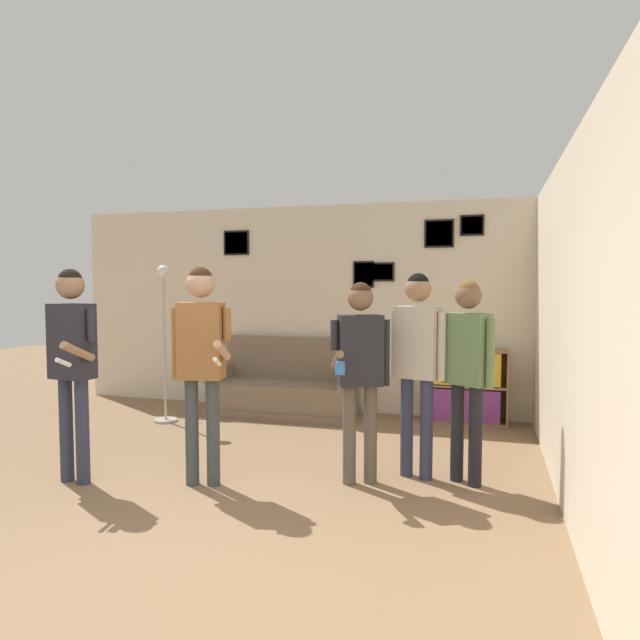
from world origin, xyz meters
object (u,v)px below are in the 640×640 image
(bookshelf, at_px, (465,386))
(person_watcher_holding_cup, at_px, (360,360))
(floor_lamp, at_px, (164,337))
(person_spectator_near_bookshelf, at_px, (417,352))
(person_player_foreground_left, at_px, (72,350))
(person_player_foreground_center, at_px, (201,350))
(couch, at_px, (284,390))
(person_spectator_far_right, at_px, (467,359))

(bookshelf, distance_m, person_watcher_holding_cup, 2.62)
(floor_lamp, distance_m, person_watcher_holding_cup, 3.09)
(person_watcher_holding_cup, bearing_deg, person_spectator_near_bookshelf, 33.23)
(person_watcher_holding_cup, xyz_separation_m, person_spectator_near_bookshelf, (0.44, 0.29, 0.06))
(person_watcher_holding_cup, bearing_deg, floor_lamp, 152.12)
(person_player_foreground_left, bearing_deg, floor_lamp, 101.31)
(person_player_foreground_center, height_order, person_spectator_near_bookshelf, person_player_foreground_center)
(person_player_foreground_center, bearing_deg, person_spectator_near_bookshelf, 22.35)
(couch, xyz_separation_m, person_spectator_far_right, (2.34, -1.99, 0.74))
(couch, height_order, person_spectator_far_right, person_spectator_far_right)
(person_watcher_holding_cup, bearing_deg, couch, 123.49)
(person_spectator_far_right, bearing_deg, person_player_foreground_left, -164.04)
(person_watcher_holding_cup, relative_size, person_spectator_near_bookshelf, 0.96)
(bookshelf, relative_size, person_spectator_near_bookshelf, 0.56)
(bookshelf, height_order, person_player_foreground_center, person_player_foreground_center)
(couch, xyz_separation_m, floor_lamp, (-1.24, -0.80, 0.72))
(floor_lamp, relative_size, person_player_foreground_center, 1.05)
(bookshelf, xyz_separation_m, person_watcher_holding_cup, (-0.77, -2.43, 0.60))
(floor_lamp, distance_m, person_player_foreground_center, 2.37)
(couch, height_order, floor_lamp, floor_lamp)
(floor_lamp, relative_size, person_watcher_holding_cup, 1.13)
(couch, distance_m, person_player_foreground_left, 3.12)
(bookshelf, distance_m, person_player_foreground_center, 3.55)
(person_player_foreground_left, height_order, person_spectator_far_right, person_player_foreground_left)
(bookshelf, xyz_separation_m, floor_lamp, (-3.50, -0.99, 0.58))
(bookshelf, relative_size, floor_lamp, 0.52)
(floor_lamp, bearing_deg, person_spectator_far_right, -18.40)
(person_player_foreground_left, height_order, person_spectator_near_bookshelf, person_player_foreground_left)
(couch, relative_size, person_watcher_holding_cup, 1.11)
(person_player_foreground_left, xyz_separation_m, person_spectator_far_right, (3.16, 0.90, -0.07))
(person_spectator_near_bookshelf, bearing_deg, couch, 134.44)
(person_player_foreground_center, height_order, person_watcher_holding_cup, person_player_foreground_center)
(person_spectator_near_bookshelf, bearing_deg, floor_lamp, 159.90)
(bookshelf, bearing_deg, person_spectator_near_bookshelf, -98.83)
(bookshelf, distance_m, person_spectator_near_bookshelf, 2.27)
(person_player_foreground_center, bearing_deg, floor_lamp, 128.75)
(person_player_foreground_center, distance_m, person_spectator_far_right, 2.20)
(couch, height_order, person_player_foreground_center, person_player_foreground_center)
(person_player_foreground_center, bearing_deg, bookshelf, 54.63)
(person_player_foreground_left, bearing_deg, person_spectator_far_right, 15.96)
(person_player_foreground_left, distance_m, person_spectator_near_bookshelf, 2.90)
(person_player_foreground_left, bearing_deg, couch, 74.10)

